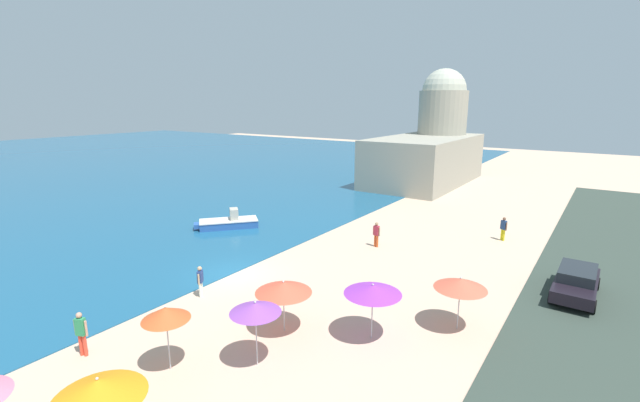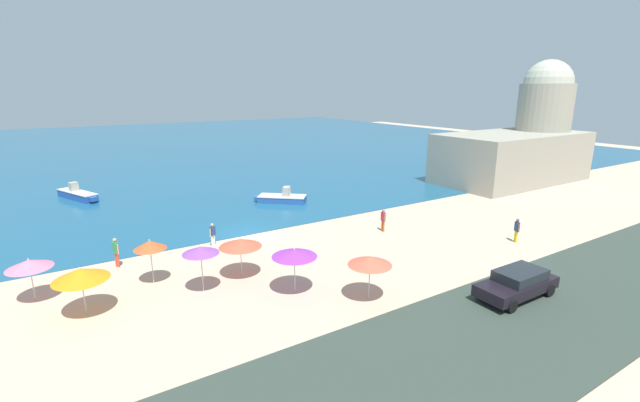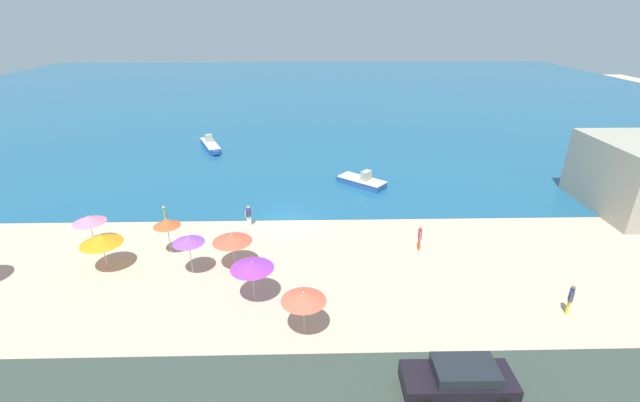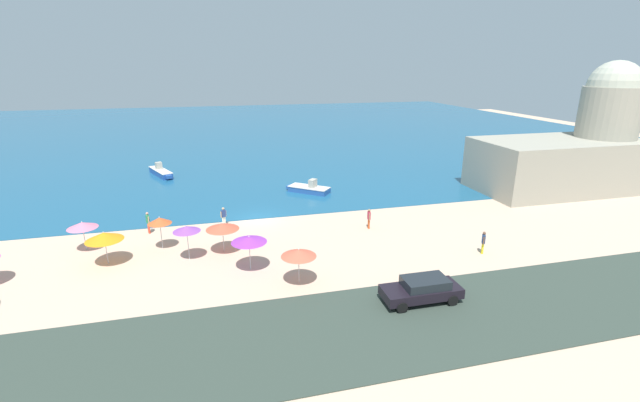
% 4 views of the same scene
% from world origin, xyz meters
% --- Properties ---
extents(ground_plane, '(160.00, 160.00, 0.00)m').
position_xyz_m(ground_plane, '(0.00, 0.00, 0.00)').
color(ground_plane, '#CFAC91').
extents(sea, '(150.00, 110.00, 0.05)m').
position_xyz_m(sea, '(0.00, 55.00, 0.03)').
color(sea, '#1C567B').
rests_on(sea, ground_plane).
extents(coastal_road, '(80.00, 8.00, 0.06)m').
position_xyz_m(coastal_road, '(0.00, -18.00, 0.03)').
color(coastal_road, '#323F36').
rests_on(coastal_road, ground_plane).
extents(beach_umbrella_1, '(2.22, 2.22, 2.39)m').
position_xyz_m(beach_umbrella_1, '(1.26, -12.38, 2.10)').
color(beach_umbrella_1, '#B2B2B7').
rests_on(beach_umbrella_1, ground_plane).
extents(beach_umbrella_2, '(2.40, 2.40, 2.31)m').
position_xyz_m(beach_umbrella_2, '(-3.15, -6.35, 2.01)').
color(beach_umbrella_2, '#B2B2B7').
rests_on(beach_umbrella_2, ground_plane).
extents(beach_umbrella_3, '(1.72, 1.72, 2.54)m').
position_xyz_m(beach_umbrella_3, '(-7.61, -4.61, 2.23)').
color(beach_umbrella_3, '#B2B2B7').
rests_on(beach_umbrella_3, ground_plane).
extents(beach_umbrella_4, '(1.90, 1.90, 2.58)m').
position_xyz_m(beach_umbrella_4, '(-5.59, -7.05, 2.32)').
color(beach_umbrella_4, '#B2B2B7').
rests_on(beach_umbrella_4, ground_plane).
extents(beach_umbrella_5, '(2.37, 2.37, 2.43)m').
position_xyz_m(beach_umbrella_5, '(-1.54, -9.69, 2.18)').
color(beach_umbrella_5, '#B2B2B7').
rests_on(beach_umbrella_5, ground_plane).
extents(beach_umbrella_6, '(2.12, 2.12, 2.27)m').
position_xyz_m(beach_umbrella_6, '(-13.10, -3.50, 1.98)').
color(beach_umbrella_6, '#B2B2B7').
rests_on(beach_umbrella_6, ground_plane).
extents(beach_umbrella_8, '(2.49, 2.49, 2.39)m').
position_xyz_m(beach_umbrella_8, '(-11.03, -6.38, 2.04)').
color(beach_umbrella_8, '#B2B2B7').
rests_on(beach_umbrella_8, ground_plane).
extents(bather_0, '(0.28, 0.56, 1.72)m').
position_xyz_m(bather_0, '(8.84, -4.55, 0.97)').
color(bather_0, '#D25020').
rests_on(bather_0, ground_plane).
extents(bather_1, '(0.49, 0.38, 1.61)m').
position_xyz_m(bather_1, '(-2.94, -0.79, 0.90)').
color(bather_1, white).
rests_on(bather_1, ground_plane).
extents(bather_2, '(0.34, 0.53, 1.81)m').
position_xyz_m(bather_2, '(-8.96, -1.11, 1.02)').
color(bather_2, '#E3462F').
rests_on(bather_2, ground_plane).
extents(bather_3, '(0.38, 0.50, 1.70)m').
position_xyz_m(bather_3, '(15.15, -11.28, 0.95)').
color(bather_3, yellow).
rests_on(bather_3, ground_plane).
extents(parked_car_1, '(4.60, 1.99, 1.42)m').
position_xyz_m(parked_car_1, '(7.72, -16.29, 0.82)').
color(parked_car_1, black).
rests_on(parked_car_1, coastal_road).
extents(skiff_nearshore, '(3.30, 5.68, 1.57)m').
position_xyz_m(skiff_nearshore, '(-9.85, 18.51, 0.47)').
color(skiff_nearshore, '#2653A4').
rests_on(skiff_nearshore, sea).
extents(skiff_offshore, '(4.52, 4.15, 1.47)m').
position_xyz_m(skiff_offshore, '(6.31, 6.94, 0.43)').
color(skiff_offshore, '#29589F').
rests_on(skiff_offshore, sea).
extents(harbor_fortress, '(17.99, 8.86, 13.62)m').
position_xyz_m(harbor_fortress, '(35.12, 1.55, 4.41)').
color(harbor_fortress, '#9E9A88').
rests_on(harbor_fortress, ground_plane).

